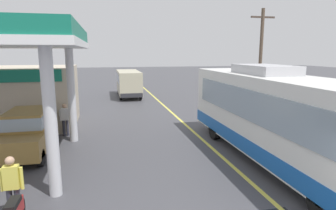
{
  "coord_description": "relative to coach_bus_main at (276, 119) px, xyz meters",
  "views": [
    {
      "loc": [
        -4.52,
        -3.59,
        4.18
      ],
      "look_at": [
        -1.5,
        10.0,
        1.6
      ],
      "focal_mm": 30.4,
      "sensor_mm": 36.0,
      "label": 1
    }
  ],
  "objects": [
    {
      "name": "coach_bus_main",
      "position": [
        0.0,
        0.0,
        0.0
      ],
      "size": [
        2.6,
        11.04,
        3.69
      ],
      "color": "white",
      "rests_on": "ground"
    },
    {
      "name": "ground",
      "position": [
        -1.73,
        14.29,
        -1.72
      ],
      "size": [
        120.0,
        120.0,
        0.0
      ],
      "primitive_type": "plane",
      "color": "#424247"
    },
    {
      "name": "minibus_opposing_lane",
      "position": [
        -4.06,
        18.02,
        -0.25
      ],
      "size": [
        2.04,
        6.13,
        2.44
      ],
      "color": "#BFB799",
      "rests_on": "ground"
    },
    {
      "name": "car_at_pump",
      "position": [
        -9.45,
        3.11,
        -0.71
      ],
      "size": [
        1.7,
        4.2,
        1.82
      ],
      "color": "olive",
      "rests_on": "ground"
    },
    {
      "name": "utility_pole_roadside",
      "position": [
        4.72,
        9.44,
        2.06
      ],
      "size": [
        1.8,
        0.24,
        7.21
      ],
      "color": "brown",
      "rests_on": "ground"
    },
    {
      "name": "pedestrian_by_shop",
      "position": [
        -8.62,
        -1.98,
        -0.79
      ],
      "size": [
        0.55,
        0.22,
        1.66
      ],
      "color": "#33333F",
      "rests_on": "ground"
    },
    {
      "name": "pedestrian_near_pump",
      "position": [
        -8.29,
        5.45,
        -0.79
      ],
      "size": [
        0.55,
        0.22,
        1.66
      ],
      "color": "#33333F",
      "rests_on": "ground"
    },
    {
      "name": "lane_divider_stripe",
      "position": [
        -1.73,
        9.29,
        -1.72
      ],
      "size": [
        0.16,
        50.0,
        0.01
      ],
      "primitive_type": "cube",
      "color": "#D8CC4C",
      "rests_on": "ground"
    }
  ]
}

